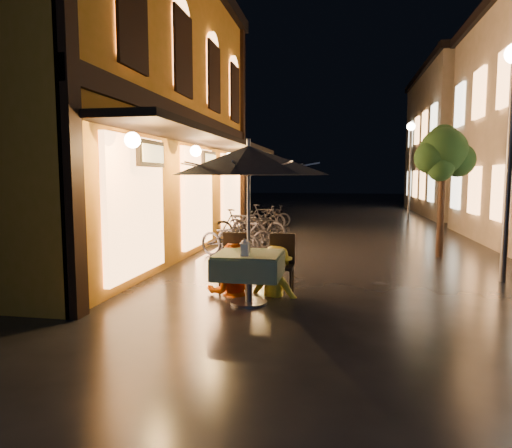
% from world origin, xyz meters
% --- Properties ---
extents(ground, '(90.00, 90.00, 0.00)m').
position_xyz_m(ground, '(0.00, 0.00, 0.00)').
color(ground, black).
rests_on(ground, ground).
extents(west_building, '(5.90, 11.40, 7.40)m').
position_xyz_m(west_building, '(-5.72, 4.00, 3.71)').
color(west_building, '#B97C1A').
rests_on(west_building, ground).
extents(east_building_far, '(7.30, 10.30, 7.30)m').
position_xyz_m(east_building_far, '(7.49, 18.00, 3.66)').
color(east_building_far, '#B2A08D').
rests_on(east_building_far, ground).
extents(street_tree, '(1.43, 1.20, 3.15)m').
position_xyz_m(street_tree, '(2.41, 4.51, 2.42)').
color(street_tree, black).
rests_on(street_tree, ground).
extents(streetlamp_near, '(0.36, 0.36, 4.23)m').
position_xyz_m(streetlamp_near, '(3.00, 2.00, 2.92)').
color(streetlamp_near, '#59595E').
rests_on(streetlamp_near, ground).
extents(streetlamp_far, '(0.36, 0.36, 4.23)m').
position_xyz_m(streetlamp_far, '(3.00, 14.00, 2.92)').
color(streetlamp_far, '#59595E').
rests_on(streetlamp_far, ground).
extents(cafe_table, '(0.99, 0.99, 0.78)m').
position_xyz_m(cafe_table, '(-1.29, -0.29, 0.59)').
color(cafe_table, '#59595E').
rests_on(cafe_table, ground).
extents(patio_umbrella, '(2.37, 2.37, 2.46)m').
position_xyz_m(patio_umbrella, '(-1.29, -0.29, 2.15)').
color(patio_umbrella, '#59595E').
rests_on(patio_umbrella, ground).
extents(cafe_chair_left, '(0.42, 0.42, 0.97)m').
position_xyz_m(cafe_chair_left, '(-1.69, 0.44, 0.54)').
color(cafe_chair_left, black).
rests_on(cafe_chair_left, ground).
extents(cafe_chair_right, '(0.42, 0.42, 0.97)m').
position_xyz_m(cafe_chair_right, '(-0.89, 0.44, 0.54)').
color(cafe_chair_right, black).
rests_on(cafe_chair_right, ground).
extents(table_lantern, '(0.16, 0.16, 0.25)m').
position_xyz_m(table_lantern, '(-1.29, -0.57, 0.92)').
color(table_lantern, white).
rests_on(table_lantern, cafe_table).
extents(person_orange, '(0.94, 0.83, 1.62)m').
position_xyz_m(person_orange, '(-1.70, 0.25, 0.81)').
color(person_orange, '#CA4700').
rests_on(person_orange, ground).
extents(person_yellow, '(1.13, 0.86, 1.55)m').
position_xyz_m(person_yellow, '(-0.96, 0.30, 0.78)').
color(person_yellow, yellow).
rests_on(person_yellow, ground).
extents(bicycle_0, '(1.82, 1.21, 0.90)m').
position_xyz_m(bicycle_0, '(-2.48, 3.46, 0.45)').
color(bicycle_0, black).
rests_on(bicycle_0, ground).
extents(bicycle_1, '(1.63, 0.76, 0.95)m').
position_xyz_m(bicycle_1, '(-2.23, 4.02, 0.47)').
color(bicycle_1, black).
rests_on(bicycle_1, ground).
extents(bicycle_2, '(1.96, 1.30, 0.97)m').
position_xyz_m(bicycle_2, '(-2.29, 6.10, 0.49)').
color(bicycle_2, black).
rests_on(bicycle_2, ground).
extents(bicycle_3, '(1.64, 0.59, 0.96)m').
position_xyz_m(bicycle_3, '(-2.84, 6.01, 0.48)').
color(bicycle_3, black).
rests_on(bicycle_3, ground).
extents(bicycle_4, '(1.70, 0.60, 0.89)m').
position_xyz_m(bicycle_4, '(-2.65, 7.18, 0.45)').
color(bicycle_4, black).
rests_on(bicycle_4, ground).
extents(bicycle_5, '(1.62, 0.75, 0.94)m').
position_xyz_m(bicycle_5, '(-2.59, 8.72, 0.47)').
color(bicycle_5, black).
rests_on(bicycle_5, ground).
extents(bicycle_6, '(1.68, 1.00, 0.83)m').
position_xyz_m(bicycle_6, '(-2.56, 10.00, 0.42)').
color(bicycle_6, black).
rests_on(bicycle_6, ground).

